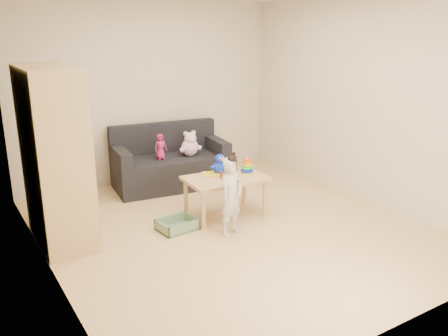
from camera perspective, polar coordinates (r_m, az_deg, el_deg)
room at (r=5.14m, az=1.01°, el=6.17°), size 4.50×4.50×4.50m
wardrobe at (r=5.22m, az=-19.66°, el=1.22°), size 0.52×1.04×1.87m
sofa at (r=6.87m, az=-6.42°, el=-0.43°), size 1.67×0.98×0.45m
play_table at (r=5.76m, az=0.15°, el=-3.46°), size 0.98×0.65×0.50m
storage_bin at (r=5.48m, az=-5.64°, el=-6.75°), size 0.46×0.36×0.13m
toddler at (r=5.21m, az=0.91°, el=-3.60°), size 0.37×0.31×0.86m
pink_bear at (r=6.80m, az=-4.13°, el=2.74°), size 0.34×0.32×0.30m
doll at (r=6.65m, az=-7.64°, el=2.53°), size 0.18×0.13×0.35m
ring_stacker at (r=5.82m, az=2.78°, el=0.09°), size 0.16×0.16×0.19m
brown_bottle at (r=5.93m, az=1.18°, el=0.66°), size 0.08×0.08×0.23m
blue_plush at (r=5.79m, az=-0.56°, el=0.55°), size 0.22×0.18×0.25m
wooden_figure at (r=5.59m, az=-0.32°, el=-0.84°), size 0.04×0.04×0.10m
yellow_book at (r=5.76m, az=-1.50°, el=-0.74°), size 0.27×0.27×0.02m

